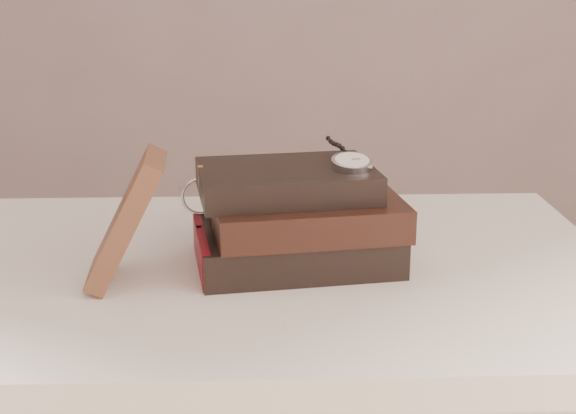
{
  "coord_description": "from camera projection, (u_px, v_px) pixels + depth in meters",
  "views": [
    {
      "loc": [
        0.04,
        -0.61,
        1.13
      ],
      "look_at": [
        0.07,
        0.35,
        0.82
      ],
      "focal_mm": 49.75,
      "sensor_mm": 36.0,
      "label": 1
    }
  ],
  "objects": [
    {
      "name": "book_stack",
      "position": [
        297.0,
        219.0,
        1.01
      ],
      "size": [
        0.28,
        0.21,
        0.13
      ],
      "color": "black",
      "rests_on": "table"
    },
    {
      "name": "pocket_watch",
      "position": [
        351.0,
        162.0,
        0.99
      ],
      "size": [
        0.06,
        0.16,
        0.02
      ],
      "color": "silver",
      "rests_on": "book_stack"
    },
    {
      "name": "table",
      "position": [
        232.0,
        328.0,
        1.06
      ],
      "size": [
        1.0,
        0.6,
        0.75
      ],
      "color": "white",
      "rests_on": "ground"
    },
    {
      "name": "journal",
      "position": [
        126.0,
        219.0,
        0.95
      ],
      "size": [
        0.11,
        0.11,
        0.16
      ],
      "primitive_type": "cube",
      "rotation": [
        0.0,
        0.48,
        0.07
      ],
      "color": "#47281B",
      "rests_on": "table"
    },
    {
      "name": "eyeglasses",
      "position": [
        220.0,
        195.0,
        1.07
      ],
      "size": [
        0.12,
        0.13,
        0.05
      ],
      "color": "silver",
      "rests_on": "book_stack"
    }
  ]
}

